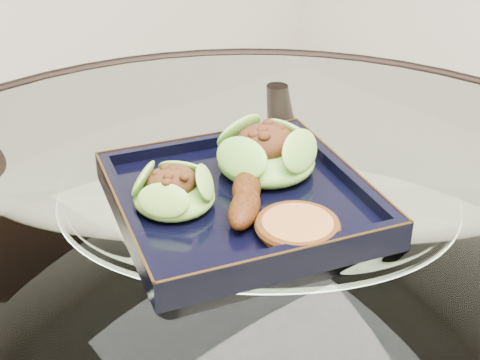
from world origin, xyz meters
TOP-DOWN VIEW (x-y plane):
  - dining_table at (-0.00, -0.00)m, footprint 1.13×1.13m
  - navy_plate at (-0.01, 0.02)m, footprint 0.34×0.34m
  - lettuce_wrap_left at (-0.08, 0.05)m, footprint 0.11×0.11m
  - lettuce_wrap_right at (0.05, 0.04)m, footprint 0.14×0.14m
  - roasted_plantain at (-0.01, 0.01)m, footprint 0.12×0.13m
  - crumb_patty at (-0.01, -0.08)m, footprint 0.10×0.10m

SIDE VIEW (x-z plane):
  - dining_table at x=0.00m, z-range 0.21..0.98m
  - navy_plate at x=-0.01m, z-range 0.76..0.78m
  - crumb_patty at x=-0.01m, z-range 0.78..0.80m
  - roasted_plantain at x=-0.01m, z-range 0.78..0.81m
  - lettuce_wrap_left at x=-0.08m, z-range 0.78..0.81m
  - lettuce_wrap_right at x=0.05m, z-range 0.78..0.82m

